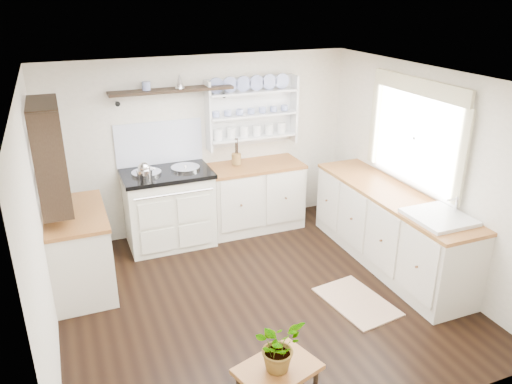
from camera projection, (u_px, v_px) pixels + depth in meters
floor at (258, 296)px, 5.33m from camera, size 4.00×3.80×0.01m
wall_back at (203, 145)px, 6.52m from camera, size 4.00×0.02×2.30m
wall_right at (423, 171)px, 5.59m from camera, size 0.02×3.80×2.30m
wall_left at (39, 232)px, 4.20m from camera, size 0.02×3.80×2.30m
ceiling at (258, 79)px, 4.46m from camera, size 4.00×3.80×0.01m
window at (415, 133)px, 5.54m from camera, size 0.08×1.55×1.22m
aga_cooker at (169, 207)px, 6.29m from camera, size 1.09×0.75×1.00m
back_cabinets at (254, 195)px, 6.73m from camera, size 1.27×0.63×0.90m
right_cabinets at (389, 227)px, 5.83m from camera, size 0.62×2.43×0.90m
belfast_sink at (437, 228)px, 5.06m from camera, size 0.55×0.60×0.45m
left_cabinets at (80, 249)px, 5.34m from camera, size 0.62×1.13×0.90m
plate_rack at (250, 111)px, 6.56m from camera, size 1.20×0.22×0.90m
high_shelf at (172, 91)px, 5.99m from camera, size 1.50×0.29×0.16m
left_shelving at (50, 154)px, 4.88m from camera, size 0.28×0.80×1.05m
kettle at (145, 172)px, 5.88m from camera, size 0.19×0.19×0.23m
utensil_crock at (236, 159)px, 6.53m from camera, size 0.12×0.12×0.14m
center_table at (278, 372)px, 3.87m from camera, size 0.72×0.60×0.33m
potted_plant at (278, 346)px, 3.78m from camera, size 0.47×0.45×0.41m
floor_rug at (357, 302)px, 5.22m from camera, size 0.66×0.92×0.02m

